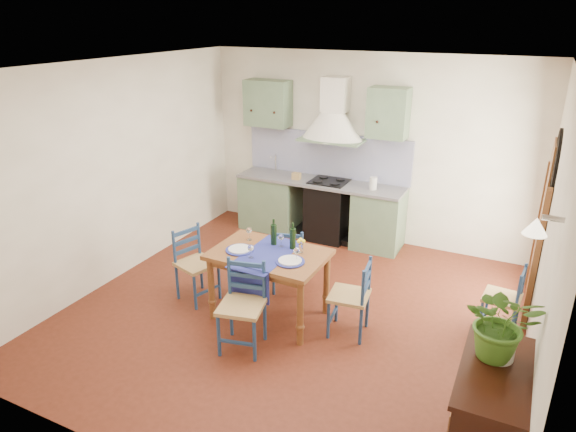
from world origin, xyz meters
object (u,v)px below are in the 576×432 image
object	(u,v)px
dining_table	(269,260)
potted_plant	(502,323)
chair_near	(243,305)
sideboard	(488,417)

from	to	relation	value
dining_table	potted_plant	size ratio (longest dim) A/B	2.20
dining_table	chair_near	world-z (taller)	dining_table
dining_table	sideboard	size ratio (longest dim) A/B	1.22
chair_near	potted_plant	xyz separation A→B (m)	(2.43, -0.41, 0.74)
chair_near	dining_table	bearing A→B (deg)	92.43
dining_table	sideboard	bearing A→B (deg)	-25.95
chair_near	sideboard	size ratio (longest dim) A/B	0.90
dining_table	potted_plant	distance (m)	2.72
dining_table	sideboard	xyz separation A→B (m)	(2.47, -1.20, -0.21)
dining_table	sideboard	world-z (taller)	dining_table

